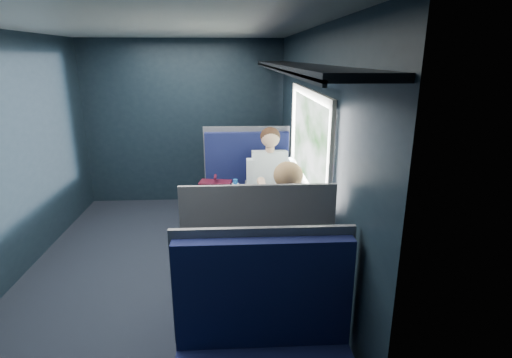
{
  "coord_description": "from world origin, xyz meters",
  "views": [
    {
      "loc": [
        0.7,
        -3.6,
        2.06
      ],
      "look_at": [
        0.9,
        0.0,
        0.95
      ],
      "focal_mm": 28.0,
      "sensor_mm": 36.0,
      "label": 1
    }
  ],
  "objects": [
    {
      "name": "cup",
      "position": [
        1.33,
        0.44,
        0.78
      ],
      "size": [
        0.07,
        0.07,
        0.09
      ],
      "primitive_type": "cylinder",
      "color": "white",
      "rests_on": "table"
    },
    {
      "name": "room_shell",
      "position": [
        0.02,
        0.0,
        1.48
      ],
      "size": [
        3.0,
        4.4,
        2.4
      ],
      "color": "black",
      "rests_on": "ground"
    },
    {
      "name": "table",
      "position": [
        1.03,
        0.0,
        0.66
      ],
      "size": [
        0.62,
        1.0,
        0.74
      ],
      "color": "#54565E",
      "rests_on": "ground"
    },
    {
      "name": "seat_row_front",
      "position": [
        0.85,
        1.8,
        0.41
      ],
      "size": [
        1.04,
        0.51,
        1.16
      ],
      "color": "#0D123C",
      "rests_on": "ground"
    },
    {
      "name": "man",
      "position": [
        1.1,
        0.7,
        0.72
      ],
      "size": [
        0.53,
        0.56,
        1.32
      ],
      "color": "black",
      "rests_on": "ground"
    },
    {
      "name": "papers",
      "position": [
        1.07,
        -0.09,
        0.74
      ],
      "size": [
        0.74,
        0.89,
        0.01
      ],
      "primitive_type": "cube",
      "rotation": [
        0.0,
        0.0,
        -0.32
      ],
      "color": "white",
      "rests_on": "table"
    },
    {
      "name": "seat_bay_near",
      "position": [
        0.83,
        0.87,
        0.42
      ],
      "size": [
        1.08,
        0.62,
        1.26
      ],
      "color": "#0D123C",
      "rests_on": "ground"
    },
    {
      "name": "seat_bay_far",
      "position": [
        0.85,
        -0.87,
        0.41
      ],
      "size": [
        1.04,
        0.62,
        1.26
      ],
      "color": "#0D123C",
      "rests_on": "ground"
    },
    {
      "name": "ground",
      "position": [
        0.0,
        0.0,
        -0.01
      ],
      "size": [
        2.8,
        4.2,
        0.01
      ],
      "primitive_type": "cube",
      "color": "black"
    },
    {
      "name": "laptop",
      "position": [
        1.21,
        0.13,
        0.8
      ],
      "size": [
        0.24,
        0.32,
        0.23
      ],
      "color": "silver",
      "rests_on": "table"
    },
    {
      "name": "bottle_small",
      "position": [
        1.28,
        0.26,
        0.83
      ],
      "size": [
        0.06,
        0.06,
        0.19
      ],
      "color": "silver",
      "rests_on": "table"
    },
    {
      "name": "woman",
      "position": [
        1.1,
        -0.71,
        0.73
      ],
      "size": [
        0.53,
        0.56,
        1.32
      ],
      "color": "black",
      "rests_on": "ground"
    }
  ]
}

